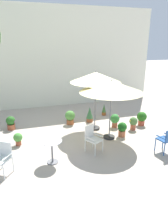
# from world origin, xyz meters

# --- Properties ---
(ground_plane) EXTENTS (60.00, 60.00, 0.00)m
(ground_plane) POSITION_xyz_m (0.00, 0.00, 0.00)
(ground_plane) COLOR #B9AA9A
(villa_facade) EXTENTS (10.95, 0.30, 5.50)m
(villa_facade) POSITION_xyz_m (0.00, 4.39, 2.75)
(villa_facade) COLOR silver
(villa_facade) RESTS_ON ground
(patio_umbrella_0) EXTENTS (2.36, 2.36, 2.34)m
(patio_umbrella_0) POSITION_xyz_m (0.74, -0.72, 2.06)
(patio_umbrella_0) COLOR #2D2D2D
(patio_umbrella_0) RESTS_ON ground
(patio_umbrella_1) EXTENTS (2.09, 2.09, 2.53)m
(patio_umbrella_1) POSITION_xyz_m (0.51, 0.30, 2.24)
(patio_umbrella_1) COLOR #2D2D2D
(patio_umbrella_1) RESTS_ON ground
(cafe_table_0) EXTENTS (0.64, 0.64, 0.76)m
(cafe_table_0) POSITION_xyz_m (-1.68, -1.79, 0.52)
(cafe_table_0) COLOR silver
(cafe_table_0) RESTS_ON ground
(patio_chair_0) EXTENTS (0.64, 0.64, 0.94)m
(patio_chair_0) POSITION_xyz_m (-3.10, -1.90, 0.55)
(patio_chair_0) COLOR white
(patio_chair_0) RESTS_ON ground
(patio_chair_1) EXTENTS (0.50, 0.50, 0.90)m
(patio_chair_1) POSITION_xyz_m (2.10, -2.35, 0.53)
(patio_chair_1) COLOR #244F91
(patio_chair_1) RESTS_ON ground
(patio_chair_2) EXTENTS (0.62, 0.64, 0.93)m
(patio_chair_2) POSITION_xyz_m (-0.25, -1.47, 0.53)
(patio_chair_2) COLOR white
(patio_chair_2) RESTS_ON ground
(potted_plant_0) EXTENTS (0.37, 0.37, 0.59)m
(potted_plant_0) POSITION_xyz_m (1.30, -0.73, 0.33)
(potted_plant_0) COLOR #B4633F
(potted_plant_0) RESTS_ON ground
(potted_plant_1) EXTENTS (0.36, 0.35, 0.56)m
(potted_plant_1) POSITION_xyz_m (2.07, -0.27, 0.33)
(potted_plant_1) COLOR #A9523B
(potted_plant_1) RESTS_ON ground
(potted_plant_2) EXTENTS (0.33, 0.33, 0.48)m
(potted_plant_2) POSITION_xyz_m (-2.69, -0.26, 0.27)
(potted_plant_2) COLOR #9C4D33
(potted_plant_2) RESTS_ON ground
(potted_plant_3) EXTENTS (0.31, 0.31, 0.73)m
(potted_plant_3) POSITION_xyz_m (0.58, 1.18, 0.37)
(potted_plant_3) COLOR #985231
(potted_plant_3) RESTS_ON ground
(potted_plant_4) EXTENTS (0.39, 0.39, 0.59)m
(potted_plant_4) POSITION_xyz_m (-2.97, 1.35, 0.31)
(potted_plant_4) COLOR #A45336
(potted_plant_4) RESTS_ON ground
(potted_plant_5) EXTENTS (0.41, 0.41, 0.60)m
(potted_plant_5) POSITION_xyz_m (1.44, 0.23, 0.35)
(potted_plant_5) COLOR #AD5638
(potted_plant_5) RESTS_ON ground
(potted_plant_6) EXTENTS (0.45, 0.45, 0.64)m
(potted_plant_6) POSITION_xyz_m (-0.38, 1.16, 0.35)
(potted_plant_6) COLOR #A2572F
(potted_plant_6) RESTS_ON ground
(potted_plant_7) EXTENTS (0.44, 0.44, 0.64)m
(potted_plant_7) POSITION_xyz_m (2.69, 0.05, 0.36)
(potted_plant_7) COLOR #B14E37
(potted_plant_7) RESTS_ON ground
(potted_plant_8) EXTENTS (0.21, 0.21, 0.60)m
(potted_plant_8) POSITION_xyz_m (1.59, 1.83, 0.29)
(potted_plant_8) COLOR #AB5B2A
(potted_plant_8) RESTS_ON ground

